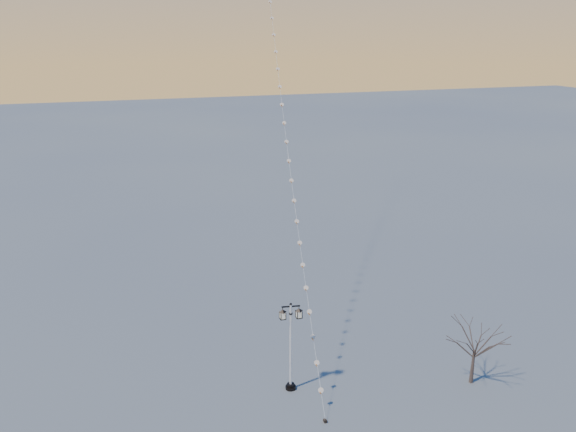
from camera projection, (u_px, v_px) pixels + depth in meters
name	position (u px, v px, depth m)	size (l,w,h in m)	color
ground	(327.00, 415.00, 29.44)	(300.00, 300.00, 0.00)	slate
street_lamp	(291.00, 342.00, 30.69)	(1.32, 0.59, 5.24)	black
bare_tree	(475.00, 341.00, 31.37)	(2.25, 2.25, 3.73)	#43342B
kite_train	(278.00, 35.00, 41.66)	(7.59, 39.23, 37.30)	black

